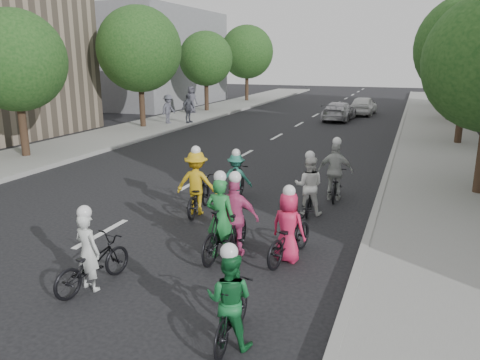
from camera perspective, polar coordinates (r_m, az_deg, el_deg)
The scene contains 27 objects.
ground at distance 11.81m, azimuth -16.53°, elevation -6.28°, with size 120.00×120.00×0.00m, color black.
sidewalk_left at distance 24.21m, azimuth -17.59°, elevation 4.50°, with size 4.00×80.00×0.15m, color gray.
curb_left at distance 23.07m, azimuth -13.76°, elevation 4.32°, with size 0.18×80.00×0.18m, color #999993.
sidewalk_right at distance 19.16m, azimuth 23.62°, elevation 1.35°, with size 4.00×80.00×0.15m, color gray.
curb_right at distance 19.14m, azimuth 17.81°, elevation 1.93°, with size 0.18×80.00×0.18m, color #999993.
bldg_sw at distance 43.22m, azimuth -11.61°, elevation 14.37°, with size 10.00×14.00×8.00m, color slate.
tree_l_2 at distance 21.03m, azimuth -25.72°, elevation 12.97°, with size 4.00×4.00×5.97m.
tree_l_3 at distance 28.07m, azimuth -12.19°, elevation 15.31°, with size 4.80×4.80×6.93m.
tree_l_4 at distance 35.99m, azimuth -4.18°, elevation 14.53°, with size 4.00×4.00×5.97m.
tree_l_5 at distance 44.33m, azimuth 0.85°, elevation 15.33°, with size 4.80×4.80×6.93m.
tree_r_1 at distance 24.37m, azimuth 26.12°, elevation 14.29°, with size 4.80×4.80×6.93m.
tree_r_2 at distance 33.35m, azimuth 24.72°, elevation 13.24°, with size 4.00×4.00×5.97m.
tree_r_3 at distance 42.34m, azimuth 24.08°, elevation 14.12°, with size 4.80×4.80×6.93m.
cyclist_0 at distance 9.07m, azimuth -17.66°, elevation -9.31°, with size 0.92×1.81×1.61m.
cyclist_1 at distance 7.08m, azimuth -1.13°, elevation -15.06°, with size 0.74×1.59×1.60m.
cyclist_2 at distance 12.62m, azimuth -5.20°, elevation -1.07°, with size 1.19×1.95×1.87m.
cyclist_3 at distance 9.92m, azimuth -0.49°, elevation -5.49°, with size 1.05×1.71×1.87m.
cyclist_4 at distance 9.80m, azimuth 5.96°, elevation -6.50°, with size 1.02×1.96×1.64m.
cyclist_5 at distance 9.85m, azimuth -2.23°, elevation -5.76°, with size 0.66×1.88×1.90m.
cyclist_6 at distance 12.70m, azimuth 8.41°, elevation -1.36°, with size 0.83×1.59×1.74m.
cyclist_7 at distance 13.66m, azimuth -0.39°, elevation -0.09°, with size 0.98×1.78×1.57m.
cyclist_8 at distance 14.09m, azimuth 11.54°, elevation 0.25°, with size 1.05×1.65×1.89m.
follow_car_lead at distance 32.06m, azimuth 11.99°, elevation 8.22°, with size 1.72×4.22×1.23m, color #BAB9BE.
follow_car_trail at distance 35.65m, azimuth 14.81°, elevation 8.79°, with size 1.59×3.96×1.35m, color white.
spectator_0 at distance 29.17m, azimuth -8.73°, elevation 8.54°, with size 1.12×0.65×1.74m, color #535461.
spectator_1 at distance 29.16m, azimuth -6.34°, elevation 8.67°, with size 1.05×0.44×1.79m, color #494B55.
spectator_2 at distance 34.60m, azimuth -5.96°, elevation 9.73°, with size 0.93×0.61×1.90m, color #474652.
Camera 1 is at (6.85, -8.69, 4.13)m, focal length 35.00 mm.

